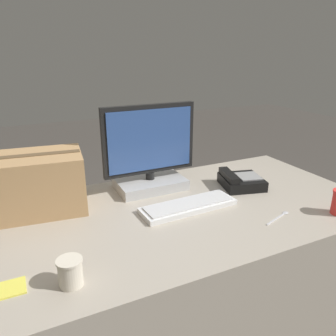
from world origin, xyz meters
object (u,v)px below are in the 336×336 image
object	(u,v)px
desk_phone	(240,181)
cardboard_box	(35,183)
paper_cup_left	(70,272)
sticky_note_pad	(11,288)
spoon	(280,216)
keyboard	(188,206)
monitor	(150,159)

from	to	relation	value
desk_phone	cardboard_box	world-z (taller)	cardboard_box
desk_phone	paper_cup_left	xyz separation A→B (m)	(-0.92, -0.39, 0.01)
desk_phone	sticky_note_pad	size ratio (longest dim) A/B	2.99
sticky_note_pad	spoon	bearing A→B (deg)	-0.06
keyboard	sticky_note_pad	distance (m)	0.76
monitor	desk_phone	distance (m)	0.48
paper_cup_left	cardboard_box	size ratio (longest dim) A/B	0.20
desk_phone	spoon	world-z (taller)	desk_phone
desk_phone	cardboard_box	distance (m)	0.99
desk_phone	cardboard_box	size ratio (longest dim) A/B	0.55
keyboard	cardboard_box	xyz separation A→B (m)	(-0.60, 0.28, 0.11)
paper_cup_left	monitor	bearing A→B (deg)	49.28
monitor	sticky_note_pad	xyz separation A→B (m)	(-0.66, -0.52, -0.16)
monitor	desk_phone	size ratio (longest dim) A/B	1.97
monitor	spoon	xyz separation A→B (m)	(0.38, -0.52, -0.16)
paper_cup_left	sticky_note_pad	xyz separation A→B (m)	(-0.16, 0.06, -0.04)
spoon	paper_cup_left	bearing A→B (deg)	165.70
monitor	keyboard	bearing A→B (deg)	-77.51
spoon	sticky_note_pad	bearing A→B (deg)	162.01
keyboard	cardboard_box	bearing A→B (deg)	153.16
monitor	sticky_note_pad	world-z (taller)	monitor
desk_phone	paper_cup_left	bearing A→B (deg)	-142.56
keyboard	cardboard_box	world-z (taller)	cardboard_box
keyboard	spoon	distance (m)	0.39
desk_phone	paper_cup_left	distance (m)	1.00
sticky_note_pad	monitor	bearing A→B (deg)	38.23
monitor	sticky_note_pad	size ratio (longest dim) A/B	5.89
keyboard	sticky_note_pad	xyz separation A→B (m)	(-0.73, -0.23, -0.01)
desk_phone	sticky_note_pad	bearing A→B (deg)	-148.44
monitor	spoon	bearing A→B (deg)	-54.10
sticky_note_pad	cardboard_box	bearing A→B (deg)	76.65
spoon	monitor	bearing A→B (deg)	107.97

